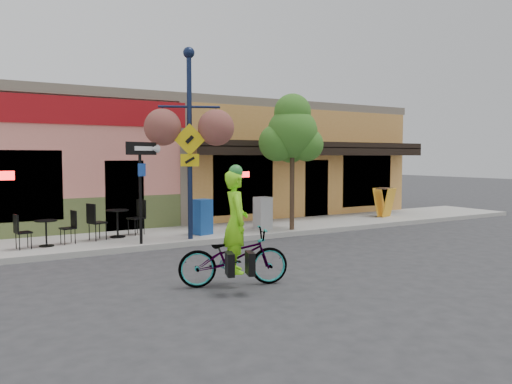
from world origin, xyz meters
TOP-DOWN VIEW (x-y plane):
  - ground at (0.00, 0.00)m, footprint 90.00×90.00m
  - sidewalk at (0.00, 2.00)m, footprint 24.00×3.00m
  - curb at (0.00, 0.55)m, footprint 24.00×0.12m
  - building at (0.00, 7.50)m, footprint 18.20×8.20m
  - bicycle at (-3.00, -3.69)m, footprint 2.18×1.33m
  - cyclist_rider at (-2.95, -3.69)m, footprint 0.65×0.80m
  - lamp_post at (-1.92, 0.86)m, footprint 1.80×1.27m
  - one_way_sign at (-3.34, 0.78)m, footprint 1.01×0.62m
  - cafe_set_left at (-5.52, 1.62)m, footprint 1.56×0.99m
  - cafe_set_right at (-3.58, 2.16)m, footprint 1.88×1.36m
  - newspaper_box_blue at (-1.30, 1.41)m, footprint 0.55×0.51m
  - newspaper_box_grey at (0.81, 1.49)m, footprint 0.50×0.46m
  - street_tree at (1.50, 0.88)m, footprint 1.92×1.92m
  - sandwich_board at (6.52, 1.70)m, footprint 0.78×0.67m

SIDE VIEW (x-z plane):
  - ground at x=0.00m, z-range 0.00..0.00m
  - sidewalk at x=0.00m, z-range 0.00..0.15m
  - curb at x=0.00m, z-range 0.00..0.15m
  - bicycle at x=-3.00m, z-range 0.00..1.08m
  - cafe_set_left at x=-5.52m, z-range 0.15..1.02m
  - newspaper_box_grey at x=0.81m, z-range 0.15..1.15m
  - cafe_set_right at x=-3.58m, z-range 0.15..1.17m
  - newspaper_box_blue at x=-1.30m, z-range 0.15..1.18m
  - sandwich_board at x=6.52m, z-range 0.15..1.25m
  - cyclist_rider at x=-2.95m, z-range 0.00..1.90m
  - one_way_sign at x=-3.34m, z-range 0.15..2.79m
  - building at x=0.00m, z-range 0.00..4.50m
  - street_tree at x=1.50m, z-range 0.15..4.40m
  - lamp_post at x=-1.92m, z-range 0.15..5.38m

